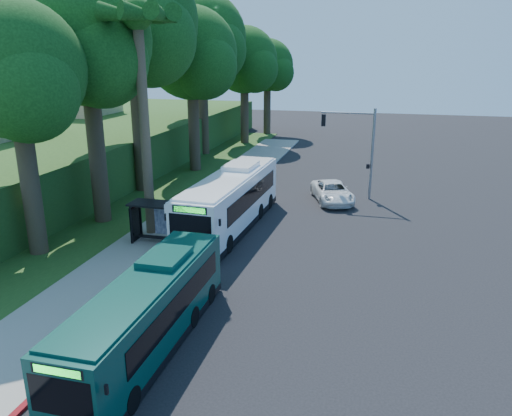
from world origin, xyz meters
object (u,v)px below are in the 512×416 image
(teal_bus, at_px, (149,311))
(bus_shelter, at_px, (154,214))
(pickup, at_px, (332,192))
(white_bus, at_px, (231,200))

(teal_bus, bearing_deg, bus_shelter, 114.18)
(bus_shelter, distance_m, pickup, 14.80)
(teal_bus, bearing_deg, white_bus, 94.14)
(white_bus, bearing_deg, teal_bus, -83.50)
(white_bus, xyz_separation_m, teal_bus, (1.07, -14.15, -0.30))
(bus_shelter, bearing_deg, pickup, 50.88)
(bus_shelter, distance_m, white_bus, 5.28)
(white_bus, relative_size, teal_bus, 1.20)
(bus_shelter, xyz_separation_m, white_bus, (3.58, 3.87, 0.06))
(white_bus, distance_m, pickup, 9.57)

